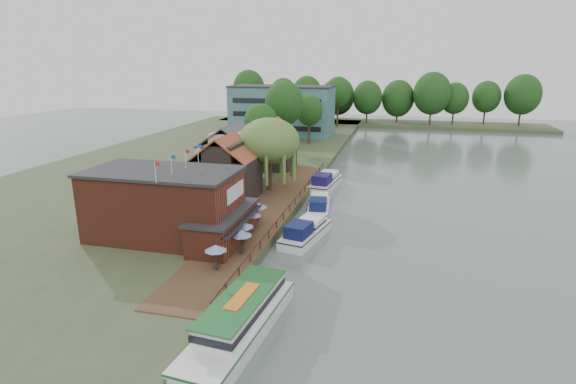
% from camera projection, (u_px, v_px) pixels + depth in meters
% --- Properties ---
extents(ground, '(260.00, 260.00, 0.00)m').
position_uv_depth(ground, '(317.00, 257.00, 44.95)').
color(ground, '#54625F').
rests_on(ground, ground).
extents(land_bank, '(50.00, 140.00, 1.00)m').
position_uv_depth(land_bank, '(194.00, 163.00, 84.44)').
color(land_bank, '#384728').
rests_on(land_bank, ground).
extents(quay_deck, '(6.00, 50.00, 0.10)m').
position_uv_depth(quay_deck, '(269.00, 210.00, 55.85)').
color(quay_deck, '#47301E').
rests_on(quay_deck, land_bank).
extents(quay_rail, '(0.20, 49.00, 1.00)m').
position_uv_depth(quay_rail, '(291.00, 207.00, 55.56)').
color(quay_rail, black).
rests_on(quay_rail, land_bank).
extents(pub, '(20.00, 11.00, 7.30)m').
position_uv_depth(pub, '(182.00, 205.00, 46.00)').
color(pub, maroon).
rests_on(pub, land_bank).
extents(hotel_block, '(25.40, 12.40, 12.30)m').
position_uv_depth(hotel_block, '(282.00, 110.00, 113.35)').
color(hotel_block, '#38666B').
rests_on(hotel_block, land_bank).
extents(cottage_a, '(8.60, 7.60, 8.50)m').
position_uv_depth(cottage_a, '(227.00, 167.00, 60.05)').
color(cottage_a, black).
rests_on(cottage_a, land_bank).
extents(cottage_b, '(9.60, 8.60, 8.50)m').
position_uv_depth(cottage_b, '(232.00, 152.00, 70.07)').
color(cottage_b, beige).
rests_on(cottage_b, land_bank).
extents(cottage_c, '(7.60, 7.60, 8.50)m').
position_uv_depth(cottage_c, '(273.00, 144.00, 77.52)').
color(cottage_c, black).
rests_on(cottage_c, land_bank).
extents(willow, '(8.60, 8.60, 10.43)m').
position_uv_depth(willow, '(269.00, 155.00, 63.39)').
color(willow, '#476B2D').
rests_on(willow, land_bank).
extents(umbrella_0, '(2.00, 2.00, 2.38)m').
position_uv_depth(umbrella_0, '(216.00, 257.00, 39.37)').
color(umbrella_0, navy).
rests_on(umbrella_0, quay_deck).
extents(umbrella_1, '(2.07, 2.07, 2.38)m').
position_uv_depth(umbrella_1, '(242.00, 242.00, 42.77)').
color(umbrella_1, navy).
rests_on(umbrella_1, quay_deck).
extents(umbrella_2, '(2.35, 2.35, 2.38)m').
position_uv_depth(umbrella_2, '(242.00, 233.00, 45.00)').
color(umbrella_2, navy).
rests_on(umbrella_2, quay_deck).
extents(umbrella_3, '(2.02, 2.02, 2.38)m').
position_uv_depth(umbrella_3, '(252.00, 221.00, 48.30)').
color(umbrella_3, navy).
rests_on(umbrella_3, quay_deck).
extents(umbrella_4, '(2.28, 2.28, 2.38)m').
position_uv_depth(umbrella_4, '(257.00, 213.00, 51.09)').
color(umbrella_4, navy).
rests_on(umbrella_4, quay_deck).
extents(cruiser_0, '(5.15, 10.47, 2.44)m').
position_uv_depth(cruiser_0, '(306.00, 229.00, 49.10)').
color(cruiser_0, white).
rests_on(cruiser_0, ground).
extents(cruiser_1, '(4.22, 9.77, 2.28)m').
position_uv_depth(cruiser_1, '(319.00, 204.00, 58.15)').
color(cruiser_1, white).
rests_on(cruiser_1, ground).
extents(cruiser_2, '(4.64, 10.92, 2.59)m').
position_uv_depth(cruiser_2, '(326.00, 180.00, 69.47)').
color(cruiser_2, white).
rests_on(cruiser_2, ground).
extents(tour_boat, '(5.01, 13.74, 2.93)m').
position_uv_depth(tour_boat, '(239.00, 318.00, 31.48)').
color(tour_boat, silver).
rests_on(tour_boat, ground).
extents(swan, '(0.44, 0.44, 0.44)m').
position_uv_depth(swan, '(233.00, 316.00, 34.12)').
color(swan, white).
rests_on(swan, ground).
extents(bank_tree_0, '(6.52, 6.52, 10.45)m').
position_uv_depth(bank_tree_0, '(261.00, 131.00, 84.91)').
color(bank_tree_0, '#143811').
rests_on(bank_tree_0, land_bank).
extents(bank_tree_1, '(7.90, 7.90, 14.31)m').
position_uv_depth(bank_tree_1, '(284.00, 116.00, 92.31)').
color(bank_tree_1, '#143811').
rests_on(bank_tree_1, land_bank).
extents(bank_tree_2, '(6.04, 6.04, 10.98)m').
position_uv_depth(bank_tree_2, '(309.00, 119.00, 101.08)').
color(bank_tree_2, '#143811').
rests_on(bank_tree_2, land_bank).
extents(bank_tree_3, '(6.21, 6.21, 11.30)m').
position_uv_depth(bank_tree_3, '(317.00, 110.00, 119.74)').
color(bank_tree_3, '#143811').
rests_on(bank_tree_3, land_bank).
extents(bank_tree_4, '(7.35, 7.35, 14.09)m').
position_uv_depth(bank_tree_4, '(338.00, 102.00, 126.58)').
color(bank_tree_4, '#143811').
rests_on(bank_tree_4, land_bank).
extents(bank_tree_5, '(7.10, 7.10, 12.80)m').
position_uv_depth(bank_tree_5, '(333.00, 102.00, 135.18)').
color(bank_tree_5, '#143811').
rests_on(bank_tree_5, land_bank).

